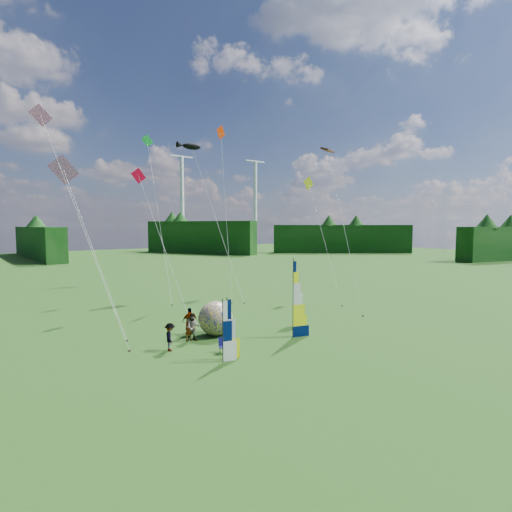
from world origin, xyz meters
TOP-DOWN VIEW (x-y plane):
  - ground at (0.00, 0.00)m, footprint 220.00×220.00m
  - treeline_ring at (0.00, 0.00)m, footprint 210.00×210.00m
  - turbine_left at (70.00, 95.00)m, footprint 8.00×1.20m
  - turbine_right at (45.00, 102.00)m, footprint 8.00×1.20m
  - feather_banner_main at (0.92, 2.43)m, footprint 1.36×0.50m
  - side_banner_left at (-5.03, 1.50)m, footprint 0.93×0.42m
  - side_banner_far at (-5.46, 1.27)m, footprint 1.00×0.36m
  - bol_inflatable at (-2.87, 6.11)m, footprint 3.12×3.12m
  - spectator_a at (-4.99, 6.01)m, footprint 0.65×0.48m
  - spectator_b at (-4.76, 5.84)m, footprint 1.00×0.78m
  - spectator_c at (-6.86, 4.89)m, footprint 0.76×1.16m
  - spectator_d at (-4.14, 7.40)m, footprint 1.17×0.78m
  - camp_chair at (-4.61, 2.53)m, footprint 0.70×0.70m
  - kite_whale at (6.05, 20.22)m, footprint 5.22×15.73m
  - kite_rainbow_delta at (-9.02, 12.50)m, footprint 5.53×11.91m
  - kite_parafoil at (11.15, 6.67)m, footprint 7.96×11.05m
  - small_kite_red at (-2.30, 15.62)m, footprint 3.95×10.08m
  - small_kite_orange at (5.85, 17.80)m, footprint 8.23×10.05m
  - small_kite_yellow at (13.43, 11.13)m, footprint 6.33×10.66m
  - small_kite_pink at (-10.37, 9.65)m, footprint 7.22×9.99m
  - small_kite_green at (0.69, 22.87)m, footprint 6.11×13.80m

SIDE VIEW (x-z plane):
  - ground at x=0.00m, z-range 0.00..0.00m
  - camp_chair at x=-4.61m, z-range 0.00..0.92m
  - spectator_a at x=-4.99m, z-range 0.00..1.62m
  - spectator_c at x=-6.86m, z-range 0.00..1.69m
  - spectator_b at x=-4.76m, z-range 0.00..1.85m
  - spectator_d at x=-4.14m, z-range 0.00..1.85m
  - bol_inflatable at x=-2.87m, z-range 0.00..2.36m
  - side_banner_left at x=-5.03m, z-range 0.00..3.41m
  - side_banner_far at x=-5.46m, z-range 0.00..3.42m
  - feather_banner_main at x=0.92m, z-range 0.00..5.15m
  - treeline_ring at x=0.00m, z-range 0.00..8.00m
  - small_kite_red at x=-2.30m, z-range 0.00..13.33m
  - small_kite_yellow at x=13.43m, z-range 0.00..13.54m
  - kite_rainbow_delta at x=-9.02m, z-range 0.00..13.61m
  - small_kite_pink at x=-10.37m, z-range 0.00..15.90m
  - kite_parafoil at x=11.15m, z-range 0.00..16.57m
  - kite_whale at x=6.05m, z-range 0.00..18.51m
  - small_kite_green at x=0.69m, z-range 0.00..18.58m
  - small_kite_orange at x=5.85m, z-range 0.00..19.01m
  - turbine_left at x=70.00m, z-range 0.00..30.00m
  - turbine_right at x=45.00m, z-range 0.00..30.00m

